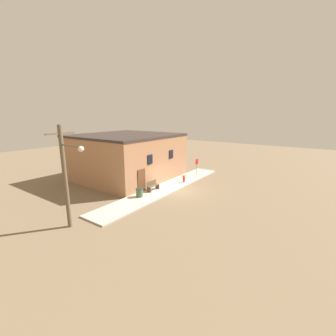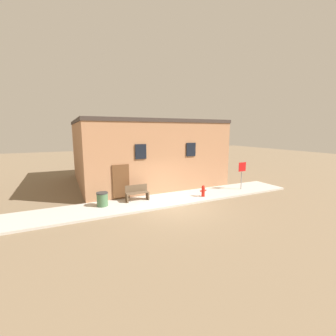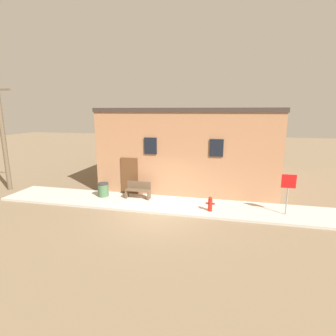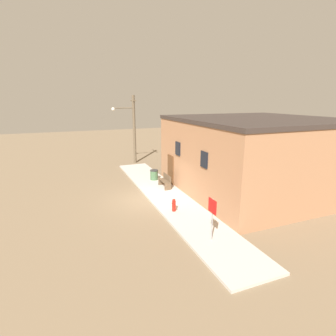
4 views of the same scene
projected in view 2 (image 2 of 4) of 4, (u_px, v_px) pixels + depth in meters
The scene contains 7 objects.
ground_plane at pixel (174, 207), 12.37m from camera, with size 80.00×80.00×0.00m, color #7A664C.
sidewalk at pixel (165, 200), 13.47m from camera, with size 17.76×2.49×0.12m.
brick_building at pixel (142, 151), 18.87m from camera, with size 10.28×9.95×4.95m.
fire_hydrant at pixel (203, 191), 13.97m from camera, with size 0.43×0.21×0.71m.
stop_sign at pixel (242, 171), 15.57m from camera, with size 0.63×0.06×1.90m.
bench at pixel (137, 193), 13.17m from camera, with size 1.34×0.44×0.91m.
trash_bin at pixel (102, 199), 12.19m from camera, with size 0.62×0.62×0.76m.
Camera 2 is at (-5.44, -10.54, 4.17)m, focal length 24.00 mm.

